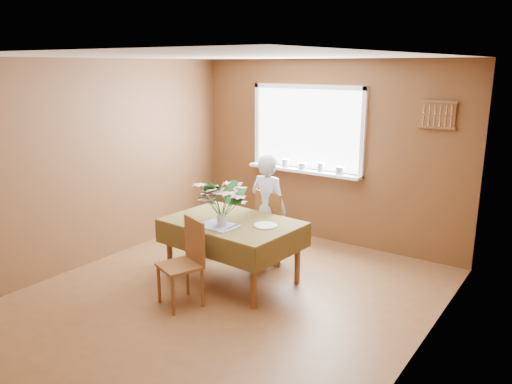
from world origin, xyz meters
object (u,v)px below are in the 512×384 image
Objects in this scene: seated_woman at (268,209)px; flower_bouquet at (222,199)px; chair_near at (186,258)px; dining_table at (232,228)px; chair_far at (274,223)px.

seated_woman is 0.94m from flower_bouquet.
flower_bouquet is (0.06, 0.52, 0.52)m from chair_near.
seated_woman is at bearing 90.00° from dining_table.
seated_woman is (-0.04, -0.05, 0.19)m from chair_far.
flower_bouquet reaches higher than chair_near.
flower_bouquet reaches higher than chair_far.
chair_far is 0.67× the size of seated_woman.
chair_near is at bearing -89.14° from dining_table.
chair_far is at bearing 86.87° from dining_table.
dining_table is 1.70× the size of chair_near.
chair_near is 1.66× the size of flower_bouquet.
dining_table is 0.44m from flower_bouquet.
chair_far reaches higher than dining_table.
chair_far is 0.20m from seated_woman.
seated_woman is at bearing 106.90° from chair_near.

